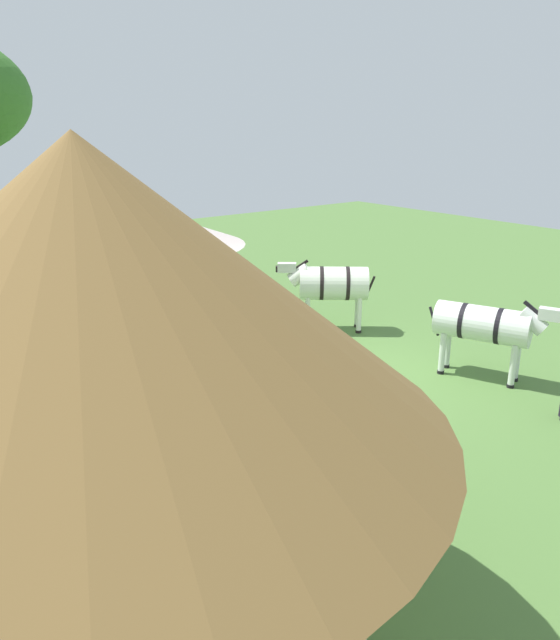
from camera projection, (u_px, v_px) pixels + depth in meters
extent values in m
plane|color=#4E7436|center=(347.00, 377.00, 11.14)|extent=(36.00, 36.00, 0.00)
cylinder|color=beige|center=(112.00, 550.00, 5.00)|extent=(4.14, 4.14, 2.21)
cone|color=brown|center=(86.00, 289.00, 4.33)|extent=(5.32, 5.32, 2.15)
cylinder|color=#4F3220|center=(160.00, 305.00, 11.49)|extent=(0.10, 0.10, 2.27)
cone|color=beige|center=(155.00, 229.00, 11.05)|extent=(3.22, 3.22, 0.59)
cube|color=silver|center=(161.00, 326.00, 11.62)|extent=(1.57, 1.05, 0.04)
cylinder|color=silver|center=(162.00, 361.00, 10.96)|extent=(0.06, 0.06, 0.70)
cylinder|color=silver|center=(125.00, 340.00, 11.97)|extent=(0.06, 0.06, 0.70)
cylinder|color=silver|center=(202.00, 350.00, 11.49)|extent=(0.06, 0.06, 0.70)
cylinder|color=silver|center=(163.00, 331.00, 12.50)|extent=(0.06, 0.06, 0.70)
cube|color=silver|center=(225.00, 343.00, 11.54)|extent=(0.61, 0.61, 0.04)
cube|color=silver|center=(235.00, 332.00, 11.45)|extent=(0.34, 0.34, 0.45)
cylinder|color=silver|center=(214.00, 357.00, 11.46)|extent=(0.04, 0.04, 0.45)
cylinder|color=silver|center=(218.00, 350.00, 11.81)|extent=(0.04, 0.04, 0.45)
cylinder|color=silver|center=(233.00, 358.00, 11.41)|extent=(0.04, 0.04, 0.45)
cylinder|color=silver|center=(237.00, 351.00, 11.77)|extent=(0.04, 0.04, 0.45)
cube|color=silver|center=(180.00, 320.00, 12.84)|extent=(0.61, 0.61, 0.04)
cube|color=silver|center=(182.00, 307.00, 12.95)|extent=(0.34, 0.34, 0.45)
cylinder|color=silver|center=(187.00, 334.00, 12.72)|extent=(0.04, 0.04, 0.45)
cylinder|color=silver|center=(169.00, 333.00, 12.77)|extent=(0.04, 0.04, 0.45)
cylinder|color=silver|center=(191.00, 328.00, 13.06)|extent=(0.04, 0.04, 0.45)
cylinder|color=silver|center=(174.00, 327.00, 13.11)|extent=(0.04, 0.04, 0.45)
cube|color=white|center=(99.00, 339.00, 11.76)|extent=(0.61, 0.61, 0.04)
cube|color=white|center=(88.00, 327.00, 11.70)|extent=(0.36, 0.32, 0.45)
cylinder|color=white|center=(113.00, 346.00, 12.00)|extent=(0.04, 0.04, 0.45)
cylinder|color=white|center=(106.00, 353.00, 11.64)|extent=(0.04, 0.04, 0.45)
cylinder|color=white|center=(95.00, 346.00, 12.02)|extent=(0.04, 0.04, 0.45)
cylinder|color=white|center=(88.00, 353.00, 11.66)|extent=(0.04, 0.04, 0.45)
cube|color=silver|center=(152.00, 364.00, 10.55)|extent=(0.60, 0.60, 0.04)
cube|color=silver|center=(149.00, 356.00, 10.30)|extent=(0.29, 0.38, 0.45)
cylinder|color=silver|center=(143.00, 372.00, 10.78)|extent=(0.04, 0.04, 0.45)
cylinder|color=silver|center=(165.00, 372.00, 10.79)|extent=(0.04, 0.04, 0.45)
cylinder|color=silver|center=(139.00, 380.00, 10.44)|extent=(0.04, 0.04, 0.45)
cylinder|color=silver|center=(162.00, 380.00, 10.45)|extent=(0.04, 0.04, 0.45)
cylinder|color=black|center=(225.00, 314.00, 13.38)|extent=(0.12, 0.12, 0.81)
cylinder|color=black|center=(220.00, 313.00, 13.46)|extent=(0.12, 0.12, 0.81)
cube|color=#BA3045|center=(221.00, 283.00, 13.21)|extent=(0.48, 0.33, 0.58)
cylinder|color=#E3B88E|center=(230.00, 284.00, 13.07)|extent=(0.08, 0.08, 0.54)
cylinder|color=#E3B88E|center=(212.00, 280.00, 13.34)|extent=(0.08, 0.08, 0.54)
sphere|color=#E3B88E|center=(221.00, 264.00, 13.08)|extent=(0.22, 0.22, 0.22)
cylinder|color=black|center=(203.00, 316.00, 13.31)|extent=(0.11, 0.11, 0.78)
cylinder|color=black|center=(209.00, 316.00, 13.30)|extent=(0.11, 0.11, 0.78)
cube|color=silver|center=(205.00, 287.00, 13.10)|extent=(0.42, 0.44, 0.55)
cylinder|color=tan|center=(194.00, 286.00, 13.11)|extent=(0.08, 0.08, 0.52)
cylinder|color=tan|center=(216.00, 286.00, 13.08)|extent=(0.08, 0.08, 0.52)
sphere|color=tan|center=(204.00, 268.00, 12.98)|extent=(0.21, 0.21, 0.21)
cube|color=teal|center=(336.00, 354.00, 11.62)|extent=(0.63, 0.61, 0.03)
cube|color=silver|center=(325.00, 339.00, 11.73)|extent=(0.61, 0.61, 0.34)
cube|color=beige|center=(342.00, 355.00, 11.87)|extent=(0.60, 0.15, 0.22)
cube|color=beige|center=(325.00, 363.00, 11.51)|extent=(0.60, 0.15, 0.22)
cylinder|color=silver|center=(334.00, 283.00, 13.35)|extent=(1.48, 1.58, 0.72)
cylinder|color=black|center=(347.00, 283.00, 13.34)|extent=(0.62, 0.53, 0.73)
cylinder|color=black|center=(321.00, 283.00, 13.36)|extent=(0.62, 0.53, 0.73)
cylinder|color=silver|center=(300.00, 275.00, 13.31)|extent=(0.60, 0.63, 0.52)
cube|color=silver|center=(287.00, 268.00, 13.27)|extent=(0.39, 0.42, 0.20)
cube|color=black|center=(279.00, 269.00, 13.29)|extent=(0.17, 0.17, 0.12)
cube|color=black|center=(300.00, 266.00, 13.25)|extent=(0.26, 0.31, 0.28)
cylinder|color=silver|center=(308.00, 315.00, 13.38)|extent=(0.11, 0.11, 0.79)
cylinder|color=black|center=(307.00, 331.00, 13.49)|extent=(0.13, 0.13, 0.06)
cylinder|color=silver|center=(307.00, 310.00, 13.76)|extent=(0.11, 0.11, 0.79)
cylinder|color=black|center=(307.00, 325.00, 13.87)|extent=(0.13, 0.13, 0.06)
cylinder|color=silver|center=(359.00, 315.00, 13.35)|extent=(0.11, 0.11, 0.79)
cylinder|color=black|center=(358.00, 331.00, 13.46)|extent=(0.13, 0.13, 0.06)
cylinder|color=silver|center=(357.00, 310.00, 13.72)|extent=(0.11, 0.11, 0.79)
cylinder|color=black|center=(357.00, 326.00, 13.84)|extent=(0.13, 0.13, 0.06)
cylinder|color=black|center=(370.00, 288.00, 13.36)|extent=(0.19, 0.21, 0.53)
cylinder|color=white|center=(343.00, 370.00, 8.69)|extent=(1.52, 0.98, 0.69)
cylinder|color=black|center=(353.00, 378.00, 8.45)|extent=(0.23, 0.71, 0.70)
cylinder|color=black|center=(333.00, 364.00, 8.91)|extent=(0.23, 0.71, 0.70)
cylinder|color=white|center=(319.00, 343.00, 9.24)|extent=(0.60, 0.42, 0.51)
cube|color=white|center=(310.00, 327.00, 9.43)|extent=(0.43, 0.26, 0.20)
cube|color=black|center=(305.00, 326.00, 9.60)|extent=(0.14, 0.14, 0.12)
cube|color=black|center=(319.00, 330.00, 9.18)|extent=(0.37, 0.12, 0.28)
cylinder|color=white|center=(312.00, 401.00, 9.28)|extent=(0.11, 0.11, 0.80)
cylinder|color=black|center=(312.00, 423.00, 9.39)|extent=(0.13, 0.13, 0.06)
cylinder|color=white|center=(334.00, 396.00, 9.43)|extent=(0.11, 0.11, 0.80)
cylinder|color=black|center=(333.00, 418.00, 9.55)|extent=(0.13, 0.13, 0.06)
cylinder|color=white|center=(349.00, 432.00, 8.36)|extent=(0.11, 0.11, 0.80)
cylinder|color=black|center=(348.00, 456.00, 8.47)|extent=(0.13, 0.13, 0.06)
cylinder|color=white|center=(373.00, 426.00, 8.51)|extent=(0.11, 0.11, 0.80)
cylinder|color=black|center=(372.00, 450.00, 8.63)|extent=(0.13, 0.13, 0.06)
cylinder|color=black|center=(372.00, 398.00, 8.07)|extent=(0.24, 0.10, 0.53)
cylinder|color=silver|center=(482.00, 324.00, 10.84)|extent=(1.73, 1.18, 0.62)
cylinder|color=black|center=(464.00, 321.00, 11.00)|extent=(0.31, 0.62, 0.64)
cylinder|color=black|center=(500.00, 326.00, 10.70)|extent=(0.31, 0.62, 0.64)
cylinder|color=silver|center=(532.00, 321.00, 10.40)|extent=(0.60, 0.46, 0.49)
cube|color=silver|center=(552.00, 314.00, 10.21)|extent=(0.44, 0.32, 0.20)
cube|color=black|center=(534.00, 310.00, 10.33)|extent=(0.35, 0.17, 0.28)
cylinder|color=silver|center=(517.00, 360.00, 10.88)|extent=(0.11, 0.11, 0.78)
cylinder|color=black|center=(514.00, 379.00, 10.99)|extent=(0.13, 0.13, 0.06)
cylinder|color=silver|center=(513.00, 366.00, 10.60)|extent=(0.11, 0.11, 0.78)
cylinder|color=black|center=(510.00, 386.00, 10.71)|extent=(0.13, 0.13, 0.06)
cylinder|color=silver|center=(448.00, 348.00, 11.47)|extent=(0.11, 0.11, 0.78)
cylinder|color=black|center=(446.00, 366.00, 11.58)|extent=(0.13, 0.13, 0.06)
cylinder|color=silver|center=(442.00, 353.00, 11.19)|extent=(0.11, 0.11, 0.78)
cylinder|color=black|center=(441.00, 372.00, 11.30)|extent=(0.13, 0.13, 0.06)
cylinder|color=black|center=(434.00, 321.00, 11.28)|extent=(0.24, 0.13, 0.53)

